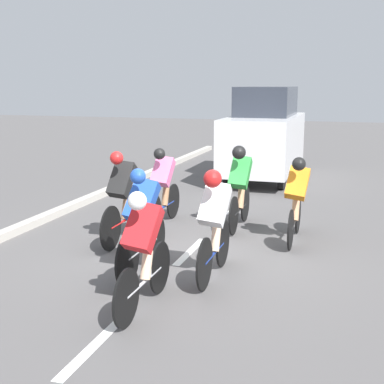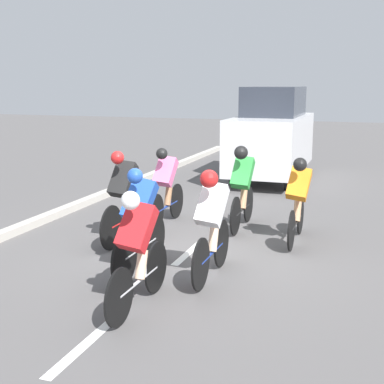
{
  "view_description": "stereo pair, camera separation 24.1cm",
  "coord_description": "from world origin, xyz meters",
  "px_view_note": "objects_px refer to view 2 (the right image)",
  "views": [
    {
      "loc": [
        -2.41,
        7.54,
        2.58
      ],
      "look_at": [
        -0.03,
        -0.07,
        0.95
      ],
      "focal_mm": 50.0,
      "sensor_mm": 36.0,
      "label": 1
    },
    {
      "loc": [
        -2.64,
        7.47,
        2.58
      ],
      "look_at": [
        -0.03,
        -0.07,
        0.95
      ],
      "focal_mm": 50.0,
      "sensor_mm": 36.0,
      "label": 2
    }
  ],
  "objects_px": {
    "cyclist_blue": "(140,220)",
    "cyclist_green": "(242,185)",
    "cyclist_orange": "(298,198)",
    "cyclist_black": "(124,195)",
    "support_car": "(272,135)",
    "cyclist_white": "(212,221)",
    "cyclist_red": "(137,247)",
    "cyclist_pink": "(166,185)"
  },
  "relations": [
    {
      "from": "cyclist_blue",
      "to": "cyclist_green",
      "type": "bearing_deg",
      "value": -105.18
    },
    {
      "from": "cyclist_orange",
      "to": "cyclist_black",
      "type": "relative_size",
      "value": 0.98
    },
    {
      "from": "cyclist_blue",
      "to": "support_car",
      "type": "height_order",
      "value": "support_car"
    },
    {
      "from": "cyclist_green",
      "to": "cyclist_white",
      "type": "bearing_deg",
      "value": 94.9
    },
    {
      "from": "cyclist_orange",
      "to": "support_car",
      "type": "height_order",
      "value": "support_car"
    },
    {
      "from": "cyclist_red",
      "to": "cyclist_green",
      "type": "bearing_deg",
      "value": -94.26
    },
    {
      "from": "cyclist_orange",
      "to": "cyclist_black",
      "type": "distance_m",
      "value": 2.83
    },
    {
      "from": "cyclist_black",
      "to": "cyclist_blue",
      "type": "height_order",
      "value": "cyclist_black"
    },
    {
      "from": "cyclist_blue",
      "to": "cyclist_red",
      "type": "relative_size",
      "value": 1.03
    },
    {
      "from": "cyclist_green",
      "to": "cyclist_pink",
      "type": "bearing_deg",
      "value": 7.65
    },
    {
      "from": "cyclist_blue",
      "to": "cyclist_red",
      "type": "height_order",
      "value": "cyclist_blue"
    },
    {
      "from": "cyclist_blue",
      "to": "cyclist_white",
      "type": "bearing_deg",
      "value": -171.05
    },
    {
      "from": "cyclist_white",
      "to": "cyclist_pink",
      "type": "relative_size",
      "value": 0.96
    },
    {
      "from": "cyclist_white",
      "to": "support_car",
      "type": "xyz_separation_m",
      "value": [
        0.68,
        -7.74,
        0.41
      ]
    },
    {
      "from": "support_car",
      "to": "cyclist_black",
      "type": "bearing_deg",
      "value": 79.9
    },
    {
      "from": "cyclist_white",
      "to": "cyclist_green",
      "type": "bearing_deg",
      "value": -85.1
    },
    {
      "from": "cyclist_pink",
      "to": "support_car",
      "type": "relative_size",
      "value": 0.41
    },
    {
      "from": "cyclist_white",
      "to": "cyclist_blue",
      "type": "xyz_separation_m",
      "value": [
        0.96,
        0.15,
        -0.03
      ]
    },
    {
      "from": "cyclist_white",
      "to": "cyclist_orange",
      "type": "bearing_deg",
      "value": -112.09
    },
    {
      "from": "cyclist_black",
      "to": "cyclist_blue",
      "type": "relative_size",
      "value": 1.0
    },
    {
      "from": "cyclist_orange",
      "to": "cyclist_blue",
      "type": "relative_size",
      "value": 0.98
    },
    {
      "from": "cyclist_green",
      "to": "cyclist_orange",
      "type": "distance_m",
      "value": 1.18
    },
    {
      "from": "cyclist_orange",
      "to": "cyclist_green",
      "type": "bearing_deg",
      "value": -26.53
    },
    {
      "from": "cyclist_orange",
      "to": "cyclist_blue",
      "type": "bearing_deg",
      "value": 50.84
    },
    {
      "from": "cyclist_orange",
      "to": "cyclist_white",
      "type": "relative_size",
      "value": 1.03
    },
    {
      "from": "cyclist_green",
      "to": "cyclist_black",
      "type": "distance_m",
      "value": 2.16
    },
    {
      "from": "cyclist_orange",
      "to": "cyclist_black",
      "type": "xyz_separation_m",
      "value": [
        2.68,
        0.89,
        0.03
      ]
    },
    {
      "from": "cyclist_green",
      "to": "cyclist_pink",
      "type": "distance_m",
      "value": 1.4
    },
    {
      "from": "cyclist_pink",
      "to": "support_car",
      "type": "xyz_separation_m",
      "value": [
        -0.92,
        -5.35,
        0.46
      ]
    },
    {
      "from": "cyclist_pink",
      "to": "cyclist_red",
      "type": "bearing_deg",
      "value": 106.95
    },
    {
      "from": "support_car",
      "to": "cyclist_green",
      "type": "bearing_deg",
      "value": 95.08
    },
    {
      "from": "cyclist_red",
      "to": "cyclist_blue",
      "type": "bearing_deg",
      "value": -66.78
    },
    {
      "from": "cyclist_orange",
      "to": "cyclist_pink",
      "type": "xyz_separation_m",
      "value": [
        2.44,
        -0.34,
        -0.0
      ]
    },
    {
      "from": "cyclist_green",
      "to": "cyclist_white",
      "type": "height_order",
      "value": "cyclist_green"
    },
    {
      "from": "support_car",
      "to": "cyclist_red",
      "type": "bearing_deg",
      "value": 91.13
    },
    {
      "from": "cyclist_white",
      "to": "support_car",
      "type": "distance_m",
      "value": 7.78
    },
    {
      "from": "cyclist_green",
      "to": "cyclist_white",
      "type": "distance_m",
      "value": 2.59
    },
    {
      "from": "cyclist_green",
      "to": "cyclist_red",
      "type": "distance_m",
      "value": 3.81
    },
    {
      "from": "cyclist_white",
      "to": "cyclist_pink",
      "type": "bearing_deg",
      "value": -56.15
    },
    {
      "from": "cyclist_orange",
      "to": "cyclist_white",
      "type": "distance_m",
      "value": 2.22
    },
    {
      "from": "support_car",
      "to": "cyclist_blue",
      "type": "bearing_deg",
      "value": 87.96
    },
    {
      "from": "cyclist_orange",
      "to": "cyclist_black",
      "type": "height_order",
      "value": "cyclist_black"
    }
  ]
}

